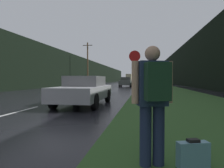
# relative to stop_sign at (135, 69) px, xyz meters

# --- Properties ---
(grass_verge) EXTENTS (6.00, 240.00, 0.02)m
(grass_verge) POSITION_rel_stop_sign_xyz_m (2.64, 27.88, -1.81)
(grass_verge) COLOR #2D5123
(grass_verge) RESTS_ON ground_plane
(lane_stripe_b) EXTENTS (0.12, 3.00, 0.01)m
(lane_stripe_b) POSITION_rel_stop_sign_xyz_m (-4.10, -5.64, -1.82)
(lane_stripe_b) COLOR silver
(lane_stripe_b) RESTS_ON ground_plane
(lane_stripe_c) EXTENTS (0.12, 3.00, 0.01)m
(lane_stripe_c) POSITION_rel_stop_sign_xyz_m (-4.10, 1.36, -1.82)
(lane_stripe_c) COLOR silver
(lane_stripe_c) RESTS_ON ground_plane
(lane_stripe_d) EXTENTS (0.12, 3.00, 0.01)m
(lane_stripe_d) POSITION_rel_stop_sign_xyz_m (-4.10, 8.36, -1.82)
(lane_stripe_d) COLOR silver
(lane_stripe_d) RESTS_ON ground_plane
(treeline_far_side) EXTENTS (2.00, 140.00, 6.05)m
(treeline_far_side) POSITION_rel_stop_sign_xyz_m (-13.84, 37.88, 1.20)
(treeline_far_side) COLOR black
(treeline_far_side) RESTS_ON ground_plane
(treeline_near_side) EXTENTS (2.00, 140.00, 7.51)m
(treeline_near_side) POSITION_rel_stop_sign_xyz_m (8.64, 37.88, 1.93)
(treeline_near_side) COLOR black
(treeline_near_side) RESTS_ON ground_plane
(utility_pole_far) EXTENTS (1.80, 0.24, 7.90)m
(utility_pole_far) POSITION_rel_stop_sign_xyz_m (-9.58, 23.10, 2.25)
(utility_pole_far) COLOR #4C3823
(utility_pole_far) RESTS_ON ground_plane
(stop_sign) EXTENTS (0.69, 0.07, 2.97)m
(stop_sign) POSITION_rel_stop_sign_xyz_m (0.00, 0.00, 0.00)
(stop_sign) COLOR slate
(stop_sign) RESTS_ON ground_plane
(hitchhiker_with_backpack) EXTENTS (0.56, 0.49, 1.68)m
(hitchhiker_with_backpack) POSITION_rel_stop_sign_xyz_m (0.68, -9.53, -0.86)
(hitchhiker_with_backpack) COLOR #1E2847
(hitchhiker_with_backpack) RESTS_ON ground_plane
(suitcase) EXTENTS (0.45, 0.26, 0.41)m
(suitcase) POSITION_rel_stop_sign_xyz_m (1.21, -9.49, -1.63)
(suitcase) COLOR #6093A8
(suitcase) RESTS_ON ground_plane
(car_passing_near) EXTENTS (1.95, 4.59, 1.36)m
(car_passing_near) POSITION_rel_stop_sign_xyz_m (-2.23, -3.17, -1.13)
(car_passing_near) COLOR #9E9EA3
(car_passing_near) RESTS_ON ground_plane
(car_passing_far) EXTENTS (1.85, 4.14, 1.53)m
(car_passing_far) POSITION_rel_stop_sign_xyz_m (-2.23, 18.82, -1.05)
(car_passing_far) COLOR #4C514C
(car_passing_far) RESTS_ON ground_plane
(delivery_truck) EXTENTS (2.51, 8.10, 3.50)m
(delivery_truck) POSITION_rel_stop_sign_xyz_m (-5.97, 78.11, 0.02)
(delivery_truck) COLOR #6E684F
(delivery_truck) RESTS_ON ground_plane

